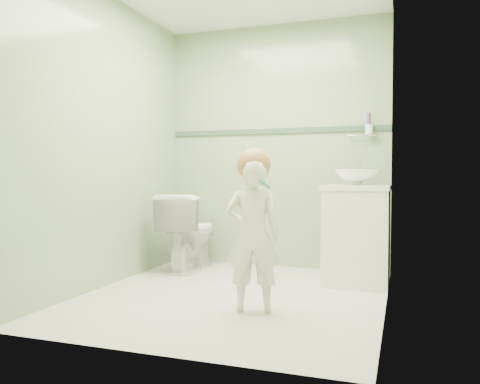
% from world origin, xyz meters
% --- Properties ---
extents(ground, '(2.50, 2.50, 0.00)m').
position_xyz_m(ground, '(0.00, 0.00, 0.00)').
color(ground, beige).
rests_on(ground, ground).
extents(room_shell, '(2.50, 2.54, 2.40)m').
position_xyz_m(room_shell, '(0.00, 0.00, 1.20)').
color(room_shell, '#87A978').
rests_on(room_shell, ground).
extents(trim_stripe, '(2.20, 0.02, 0.05)m').
position_xyz_m(trim_stripe, '(0.00, 1.24, 1.35)').
color(trim_stripe, '#35553D').
rests_on(trim_stripe, room_shell).
extents(vanity, '(0.52, 0.50, 0.80)m').
position_xyz_m(vanity, '(0.84, 0.70, 0.40)').
color(vanity, white).
rests_on(vanity, ground).
extents(counter, '(0.54, 0.52, 0.04)m').
position_xyz_m(counter, '(0.84, 0.70, 0.81)').
color(counter, white).
rests_on(counter, vanity).
extents(basin, '(0.37, 0.37, 0.13)m').
position_xyz_m(basin, '(0.84, 0.70, 0.89)').
color(basin, white).
rests_on(basin, counter).
extents(faucet, '(0.03, 0.13, 0.18)m').
position_xyz_m(faucet, '(0.84, 0.89, 0.97)').
color(faucet, silver).
rests_on(faucet, counter).
extents(cup_holder, '(0.26, 0.07, 0.21)m').
position_xyz_m(cup_holder, '(0.89, 1.18, 1.33)').
color(cup_holder, silver).
rests_on(cup_holder, room_shell).
extents(toilet, '(0.41, 0.72, 0.74)m').
position_xyz_m(toilet, '(-0.74, 0.80, 0.37)').
color(toilet, white).
rests_on(toilet, ground).
extents(toddler, '(0.42, 0.33, 1.01)m').
position_xyz_m(toddler, '(0.26, -0.34, 0.51)').
color(toddler, white).
rests_on(toddler, ground).
extents(hair_cap, '(0.23, 0.23, 0.23)m').
position_xyz_m(hair_cap, '(0.26, -0.32, 0.98)').
color(hair_cap, '#AA723C').
rests_on(hair_cap, toddler).
extents(teal_toothbrush, '(0.11, 0.14, 0.08)m').
position_xyz_m(teal_toothbrush, '(0.36, -0.45, 0.86)').
color(teal_toothbrush, '#168975').
rests_on(teal_toothbrush, toddler).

